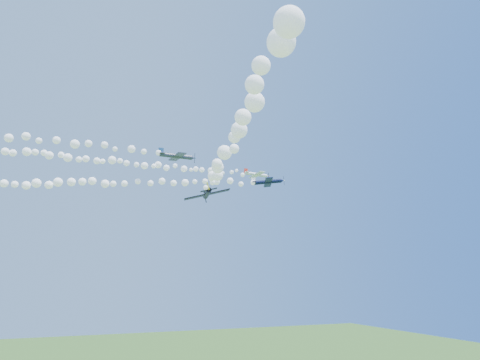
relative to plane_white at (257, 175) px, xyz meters
name	(u,v)px	position (x,y,z in m)	size (l,w,h in m)	color
plane_white	(257,175)	(0.00, 0.00, 0.00)	(7.15, 7.46, 2.45)	white
smoke_trail_white	(112,161)	(-35.97, 0.47, -0.29)	(67.67, 3.46, 3.01)	white
plane_navy	(268,182)	(-1.48, -9.72, -4.33)	(7.85, 8.32, 2.17)	#0B1234
smoke_trail_navy	(92,183)	(-39.72, 5.81, -4.55)	(72.30, 31.08, 3.09)	white
plane_grey	(177,156)	(-25.91, -21.47, -4.33)	(7.24, 7.56, 2.12)	#373B50
plane_black	(207,194)	(-24.37, -35.88, -14.25)	(6.87, 6.65, 2.09)	black
smoke_trail_black	(272,57)	(-32.28, -73.73, -14.51)	(16.94, 71.88, 2.74)	white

